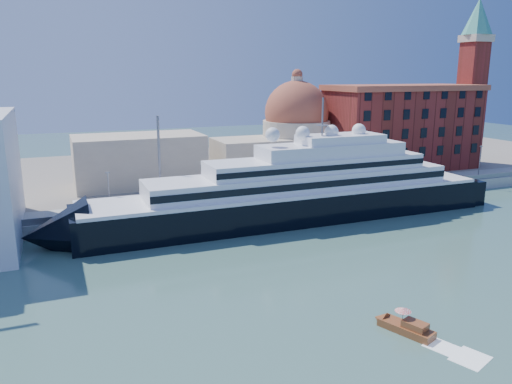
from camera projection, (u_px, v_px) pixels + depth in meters
name	position (u px, v px, depth m)	size (l,w,h in m)	color
ground	(336.00, 262.00, 76.63)	(400.00, 400.00, 0.00)	#345A51
quay	(254.00, 203.00, 106.97)	(180.00, 10.00, 2.50)	gray
land	(201.00, 170.00, 143.97)	(260.00, 72.00, 2.00)	slate
quay_fence	(262.00, 199.00, 102.49)	(180.00, 0.10, 1.20)	slate
superyacht	(280.00, 198.00, 96.65)	(92.91, 12.88, 27.77)	black
water_taxi	(408.00, 327.00, 55.54)	(4.21, 6.58, 2.97)	brown
warehouse	(402.00, 127.00, 139.37)	(43.00, 19.00, 23.25)	maroon
campanile	(473.00, 72.00, 144.72)	(8.40, 8.40, 47.00)	maroon
church	(242.00, 143.00, 128.45)	(66.00, 18.00, 25.50)	beige
lamp_posts	(198.00, 169.00, 98.78)	(120.80, 2.40, 18.00)	slate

